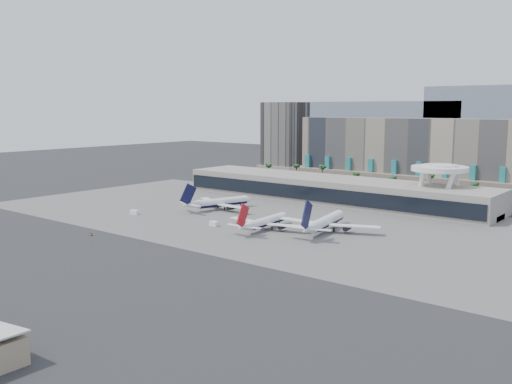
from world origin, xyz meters
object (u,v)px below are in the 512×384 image
Objects in this scene: airliner_left at (220,202)px; service_vehicle_b at (214,224)px; airliner_right at (325,222)px; airliner_centre at (265,222)px; service_vehicle_a at (135,212)px; taxiway_sign at (91,234)px.

service_vehicle_b is at bearing -35.43° from airliner_left.
airliner_left is at bearing 159.84° from airliner_right.
airliner_centre is 23.67m from airliner_right.
service_vehicle_a is (-86.41, -23.75, -2.88)m from airliner_right.
service_vehicle_b is at bearing -164.42° from airliner_centre.
taxiway_sign is at bearing -69.48° from service_vehicle_a.
service_vehicle_b is 48.81m from taxiway_sign.
airliner_centre is 66.99m from service_vehicle_a.
service_vehicle_a reaches higher than taxiway_sign.
airliner_centre reaches higher than service_vehicle_a.
airliner_centre is 67.26m from taxiway_sign.
airliner_centre is (44.59, -21.92, -0.30)m from airliner_left.
airliner_right reaches higher than airliner_left.
airliner_right is 45.48m from service_vehicle_b.
service_vehicle_b is (-40.95, -19.58, -2.90)m from airliner_right.
airliner_right is 90.04m from taxiway_sign.
airliner_right is 89.66m from service_vehicle_a.
airliner_right is at bearing 27.35° from service_vehicle_b.
airliner_centre is 21.97m from service_vehicle_b.
airliner_right is 11.56× the size of service_vehicle_b.
airliner_centre is 8.98× the size of service_vehicle_a.
airliner_left reaches higher than service_vehicle_a.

